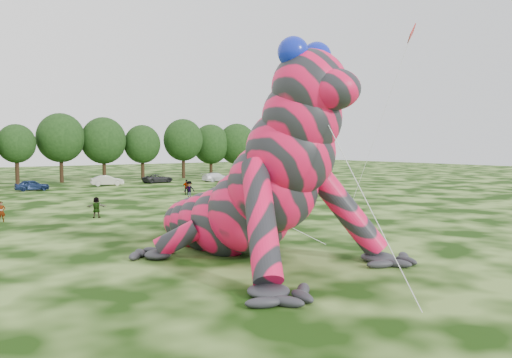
{
  "coord_description": "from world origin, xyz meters",
  "views": [
    {
      "loc": [
        -11.46,
        -20.14,
        5.81
      ],
      "look_at": [
        3.36,
        1.16,
        4.0
      ],
      "focal_mm": 35.0,
      "sensor_mm": 36.0,
      "label": 1
    }
  ],
  "objects": [
    {
      "name": "ground",
      "position": [
        0.0,
        0.0,
        0.0
      ],
      "size": [
        240.0,
        240.0,
        0.0
      ],
      "primitive_type": "plane",
      "color": "#16330A",
      "rests_on": "ground"
    },
    {
      "name": "inflatable_gecko",
      "position": [
        2.35,
        2.16,
        5.27
      ],
      "size": [
        21.39,
        24.03,
        10.54
      ],
      "primitive_type": null,
      "rotation": [
        0.0,
        0.0,
        0.19
      ],
      "color": "#EE1147",
      "rests_on": "ground"
    },
    {
      "name": "flying_kite",
      "position": [
        18.06,
        3.38,
        12.75
      ],
      "size": [
        2.89,
        4.71,
        14.63
      ],
      "color": "red",
      "rests_on": "ground"
    },
    {
      "name": "tree_9",
      "position": [
        1.06,
        57.35,
        4.34
      ],
      "size": [
        5.27,
        4.74,
        8.68
      ],
      "primitive_type": null,
      "color": "black",
      "rests_on": "ground"
    },
    {
      "name": "tree_10",
      "position": [
        7.4,
        58.58,
        5.25
      ],
      "size": [
        7.09,
        6.38,
        10.5
      ],
      "primitive_type": null,
      "color": "black",
      "rests_on": "ground"
    },
    {
      "name": "tree_11",
      "position": [
        13.79,
        58.2,
        5.03
      ],
      "size": [
        7.01,
        6.31,
        10.07
      ],
      "primitive_type": null,
      "color": "black",
      "rests_on": "ground"
    },
    {
      "name": "tree_12",
      "position": [
        20.01,
        57.74,
        4.49
      ],
      "size": [
        5.99,
        5.39,
        8.97
      ],
      "primitive_type": null,
      "color": "black",
      "rests_on": "ground"
    },
    {
      "name": "tree_13",
      "position": [
        27.13,
        57.13,
        5.06
      ],
      "size": [
        6.83,
        6.15,
        10.13
      ],
      "primitive_type": null,
      "color": "black",
      "rests_on": "ground"
    },
    {
      "name": "tree_14",
      "position": [
        33.46,
        58.72,
        4.7
      ],
      "size": [
        6.82,
        6.14,
        9.4
      ],
      "primitive_type": null,
      "color": "black",
      "rests_on": "ground"
    },
    {
      "name": "tree_15",
      "position": [
        38.47,
        57.77,
        4.82
      ],
      "size": [
        7.17,
        6.45,
        9.63
      ],
      "primitive_type": null,
      "color": "black",
      "rests_on": "ground"
    },
    {
      "name": "tree_16",
      "position": [
        45.45,
        59.37,
        4.69
      ],
      "size": [
        6.26,
        5.63,
        9.37
      ],
      "primitive_type": null,
      "color": "black",
      "rests_on": "ground"
    },
    {
      "name": "tree_17",
      "position": [
        51.95,
        56.66,
        5.15
      ],
      "size": [
        6.98,
        6.28,
        10.3
      ],
      "primitive_type": null,
      "color": "black",
      "rests_on": "ground"
    },
    {
      "name": "car_4",
      "position": [
        1.01,
        46.88,
        0.69
      ],
      "size": [
        4.11,
        1.82,
        1.38
      ],
      "primitive_type": "imported",
      "rotation": [
        0.0,
        0.0,
        1.52
      ],
      "color": "navy",
      "rests_on": "ground"
    },
    {
      "name": "car_5",
      "position": [
        11.2,
        49.01,
        0.73
      ],
      "size": [
        4.63,
        2.26,
        1.46
      ],
      "primitive_type": "imported",
      "rotation": [
        0.0,
        0.0,
        1.4
      ],
      "color": "beige",
      "rests_on": "ground"
    },
    {
      "name": "car_6",
      "position": [
        19.2,
        49.83,
        0.64
      ],
      "size": [
        4.84,
        2.72,
        1.28
      ],
      "primitive_type": "imported",
      "rotation": [
        0.0,
        0.0,
        1.71
      ],
      "color": "#29292C",
      "rests_on": "ground"
    },
    {
      "name": "car_7",
      "position": [
        27.82,
        47.19,
        0.69
      ],
      "size": [
        4.92,
        2.4,
        1.38
      ],
      "primitive_type": "imported",
      "rotation": [
        0.0,
        0.0,
        1.67
      ],
      "color": "white",
      "rests_on": "ground"
    },
    {
      "name": "spectator_3",
      "position": [
        14.74,
        31.62,
        0.86
      ],
      "size": [
        1.09,
        0.68,
        1.73
      ],
      "primitive_type": "imported",
      "rotation": [
        0.0,
        0.0,
        6.01
      ],
      "color": "gray",
      "rests_on": "ground"
    },
    {
      "name": "spectator_5",
      "position": [
        0.54,
        19.2,
        0.83
      ],
      "size": [
        1.61,
        1.06,
        1.66
      ],
      "primitive_type": "imported",
      "rotation": [
        0.0,
        0.0,
        2.74
      ],
      "color": "gray",
      "rests_on": "ground"
    },
    {
      "name": "spectator_0",
      "position": [
        -5.99,
        20.96,
        0.79
      ],
      "size": [
        0.58,
        0.39,
        1.57
      ],
      "primitive_type": "imported",
      "rotation": [
        0.0,
        0.0,
        6.26
      ],
      "color": "gray",
      "rests_on": "ground"
    },
    {
      "name": "spectator_2",
      "position": [
        13.27,
        28.02,
        0.92
      ],
      "size": [
        1.37,
        1.12,
        1.85
      ],
      "primitive_type": "imported",
      "rotation": [
        0.0,
        0.0,
        5.85
      ],
      "color": "gray",
      "rests_on": "ground"
    }
  ]
}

